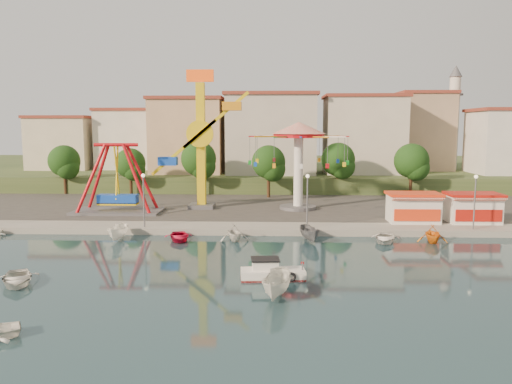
{
  "coord_description": "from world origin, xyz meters",
  "views": [
    {
      "loc": [
        4.76,
        -34.93,
        10.36
      ],
      "look_at": [
        2.99,
        14.0,
        4.0
      ],
      "focal_mm": 35.0,
      "sensor_mm": 36.0,
      "label": 1
    }
  ],
  "objects_px": {
    "wave_swinger": "(299,146)",
    "rowboat_a": "(17,279)",
    "cabin_motorboat": "(271,273)",
    "skiff": "(277,285)",
    "kamikaze_tower": "(204,144)",
    "pirate_ship_ride": "(117,180)"
  },
  "relations": [
    {
      "from": "kamikaze_tower",
      "to": "skiff",
      "type": "xyz_separation_m",
      "value": [
        8.59,
        -29.97,
        -7.64
      ]
    },
    {
      "from": "rowboat_a",
      "to": "kamikaze_tower",
      "type": "bearing_deg",
      "value": 47.32
    },
    {
      "from": "kamikaze_tower",
      "to": "wave_swinger",
      "type": "relative_size",
      "value": 1.42
    },
    {
      "from": "rowboat_a",
      "to": "skiff",
      "type": "bearing_deg",
      "value": -31.89
    },
    {
      "from": "wave_swinger",
      "to": "rowboat_a",
      "type": "distance_m",
      "value": 35.23
    },
    {
      "from": "wave_swinger",
      "to": "rowboat_a",
      "type": "xyz_separation_m",
      "value": [
        -19.93,
        -27.99,
        -7.79
      ]
    },
    {
      "from": "wave_swinger",
      "to": "cabin_motorboat",
      "type": "height_order",
      "value": "wave_swinger"
    },
    {
      "from": "pirate_ship_ride",
      "to": "cabin_motorboat",
      "type": "bearing_deg",
      "value": -52.04
    },
    {
      "from": "cabin_motorboat",
      "to": "rowboat_a",
      "type": "relative_size",
      "value": 1.15
    },
    {
      "from": "skiff",
      "to": "kamikaze_tower",
      "type": "bearing_deg",
      "value": 116.9
    },
    {
      "from": "skiff",
      "to": "wave_swinger",
      "type": "bearing_deg",
      "value": 95.8
    },
    {
      "from": "cabin_motorboat",
      "to": "wave_swinger",
      "type": "bearing_deg",
      "value": 78.18
    },
    {
      "from": "wave_swinger",
      "to": "skiff",
      "type": "height_order",
      "value": "wave_swinger"
    },
    {
      "from": "kamikaze_tower",
      "to": "cabin_motorboat",
      "type": "distance_m",
      "value": 28.56
    },
    {
      "from": "rowboat_a",
      "to": "cabin_motorboat",
      "type": "bearing_deg",
      "value": -19.15
    },
    {
      "from": "wave_swinger",
      "to": "skiff",
      "type": "xyz_separation_m",
      "value": [
        -2.67,
        -29.92,
        -7.41
      ]
    },
    {
      "from": "wave_swinger",
      "to": "cabin_motorboat",
      "type": "relative_size",
      "value": 2.56
    },
    {
      "from": "wave_swinger",
      "to": "pirate_ship_ride",
      "type": "bearing_deg",
      "value": -171.0
    },
    {
      "from": "cabin_motorboat",
      "to": "rowboat_a",
      "type": "xyz_separation_m",
      "value": [
        -16.88,
        -1.88,
        -0.0
      ]
    },
    {
      "from": "kamikaze_tower",
      "to": "rowboat_a",
      "type": "distance_m",
      "value": 30.42
    },
    {
      "from": "pirate_ship_ride",
      "to": "wave_swinger",
      "type": "relative_size",
      "value": 0.86
    },
    {
      "from": "pirate_ship_ride",
      "to": "skiff",
      "type": "height_order",
      "value": "pirate_ship_ride"
    }
  ]
}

